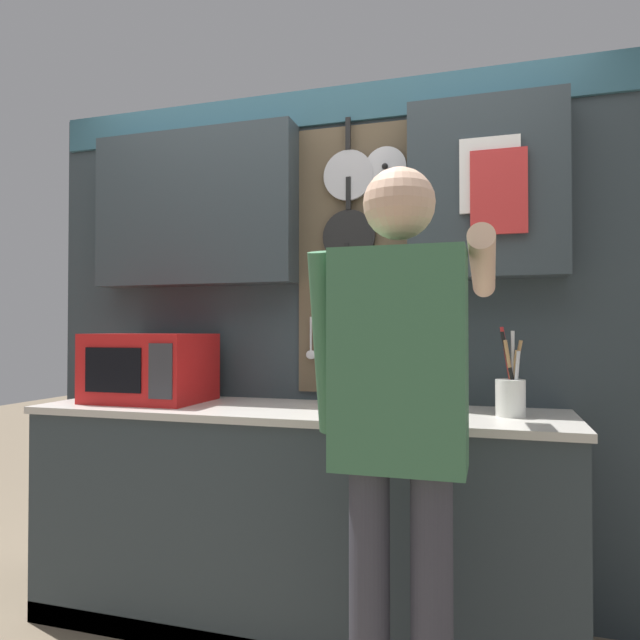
{
  "coord_description": "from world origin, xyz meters",
  "views": [
    {
      "loc": [
        0.8,
        -2.27,
        1.24
      ],
      "look_at": [
        0.06,
        0.19,
        1.29
      ],
      "focal_mm": 32.0,
      "sensor_mm": 36.0,
      "label": 1
    }
  ],
  "objects": [
    {
      "name": "ground_plane",
      "position": [
        0.0,
        0.0,
        0.0
      ],
      "size": [
        14.0,
        14.0,
        0.0
      ],
      "primitive_type": "plane",
      "color": "#756651"
    },
    {
      "name": "base_cabinet_counter",
      "position": [
        0.0,
        -0.0,
        0.46
      ],
      "size": [
        2.23,
        0.6,
        0.92
      ],
      "color": "#2D383D",
      "rests_on": "ground_plane"
    },
    {
      "name": "back_wall_unit",
      "position": [
        -0.02,
        0.26,
        1.49
      ],
      "size": [
        2.8,
        0.23,
        2.38
      ],
      "color": "#2D383D",
      "rests_on": "ground_plane"
    },
    {
      "name": "microwave",
      "position": [
        -0.7,
        0.01,
        1.07
      ],
      "size": [
        0.51,
        0.4,
        0.31
      ],
      "color": "red",
      "rests_on": "base_cabinet_counter"
    },
    {
      "name": "knife_block",
      "position": [
        0.51,
        0.01,
        1.02
      ],
      "size": [
        0.13,
        0.16,
        0.27
      ],
      "color": "brown",
      "rests_on": "base_cabinet_counter"
    },
    {
      "name": "utensil_crock",
      "position": [
        0.87,
        0.02,
        1.01
      ],
      "size": [
        0.11,
        0.11,
        0.34
      ],
      "color": "white",
      "rests_on": "base_cabinet_counter"
    },
    {
      "name": "person",
      "position": [
        0.54,
        -0.61,
        1.03
      ],
      "size": [
        0.54,
        0.67,
        1.72
      ],
      "color": "#383842",
      "rests_on": "ground_plane"
    }
  ]
}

